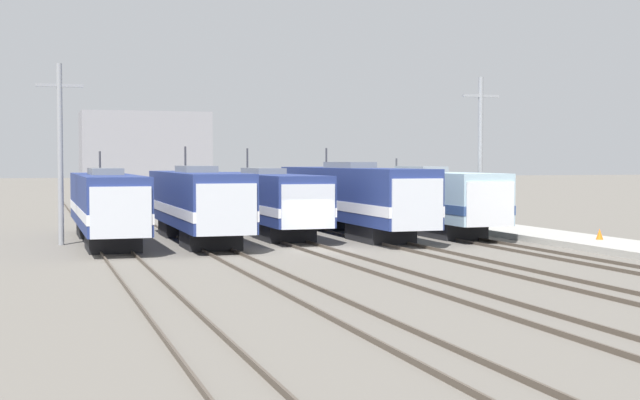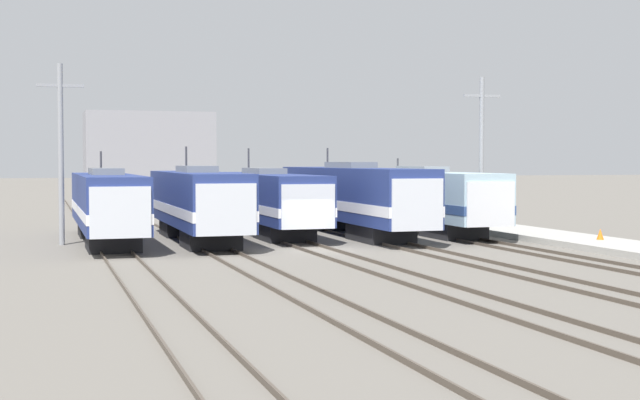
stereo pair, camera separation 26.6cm
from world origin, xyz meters
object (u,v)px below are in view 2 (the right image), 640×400
object	(u,v)px
locomotive_center_left	(198,203)
locomotive_center	(266,200)
locomotive_center_right	(353,198)
catenary_tower_left	(61,150)
locomotive_far_left	(107,205)
locomotive_far_right	(425,198)
traffic_cone	(600,234)
catenary_tower_right	(481,151)

from	to	relation	value
locomotive_center_left	locomotive_center	xyz separation A→B (m)	(4.80, 4.02, -0.08)
locomotive_center_right	catenary_tower_left	world-z (taller)	catenary_tower_left
locomotive_far_left	locomotive_center_right	bearing A→B (deg)	4.37
locomotive_center	locomotive_far_right	distance (m)	9.78
catenary_tower_left	traffic_cone	world-z (taller)	catenary_tower_left
locomotive_center	locomotive_center_right	size ratio (longest dim) A/B	0.93
locomotive_far_left	locomotive_center	bearing A→B (deg)	18.45
locomotive_center_left	catenary_tower_left	xyz separation A→B (m)	(-7.14, 0.62, 2.87)
locomotive_center_right	locomotive_far_left	bearing A→B (deg)	-175.63
traffic_cone	locomotive_far_right	bearing A→B (deg)	115.17
locomotive_far_left	traffic_cone	bearing A→B (deg)	-21.25
locomotive_center_right	traffic_cone	size ratio (longest dim) A/B	35.42
locomotive_far_left	locomotive_far_right	bearing A→B (deg)	3.90
locomotive_far_left	catenary_tower_left	bearing A→B (deg)	-175.07
locomotive_center_right	catenary_tower_right	distance (m)	8.40
locomotive_center	traffic_cone	world-z (taller)	locomotive_center
locomotive_center	traffic_cone	xyz separation A→B (m)	(14.64, -12.62, -1.44)
locomotive_center_right	traffic_cone	distance (m)	14.50
locomotive_far_left	locomotive_center	world-z (taller)	locomotive_center
locomotive_far_left	catenary_tower_right	size ratio (longest dim) A/B	1.85
catenary_tower_left	locomotive_center_left	bearing A→B (deg)	-4.93
locomotive_far_right	traffic_cone	bearing A→B (deg)	-64.83
locomotive_center_right	traffic_cone	world-z (taller)	locomotive_center_right
locomotive_center_right	catenary_tower_right	bearing A→B (deg)	-9.45
locomotive_center_left	locomotive_center_right	world-z (taller)	locomotive_center_left
locomotive_center	catenary_tower_right	size ratio (longest dim) A/B	1.97
traffic_cone	catenary_tower_left	bearing A→B (deg)	160.86
locomotive_far_left	catenary_tower_left	size ratio (longest dim) A/B	1.85
locomotive_far_left	catenary_tower_left	world-z (taller)	catenary_tower_left
locomotive_far_right	locomotive_far_left	bearing A→B (deg)	-176.10
locomotive_far_left	locomotive_center	xyz separation A→B (m)	(9.59, 3.20, -0.02)
locomotive_center	catenary_tower_right	xyz separation A→B (m)	(12.62, -3.40, 2.94)
catenary_tower_left	traffic_cone	size ratio (longest dim) A/B	16.80
locomotive_center_left	catenary_tower_right	xyz separation A→B (m)	(17.42, 0.62, 2.87)
catenary_tower_right	traffic_cone	world-z (taller)	catenary_tower_right
locomotive_center_left	locomotive_far_right	world-z (taller)	locomotive_center_left
locomotive_far_left	catenary_tower_right	world-z (taller)	catenary_tower_right
locomotive_center	locomotive_center_right	bearing A→B (deg)	-23.65
locomotive_center_left	locomotive_far_right	xyz separation A→B (m)	(14.39, 2.12, -0.03)
catenary_tower_left	catenary_tower_right	xyz separation A→B (m)	(24.56, 0.00, 0.00)
locomotive_far_right	traffic_cone	xyz separation A→B (m)	(5.04, -10.73, -1.49)
locomotive_far_right	catenary_tower_right	distance (m)	4.46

